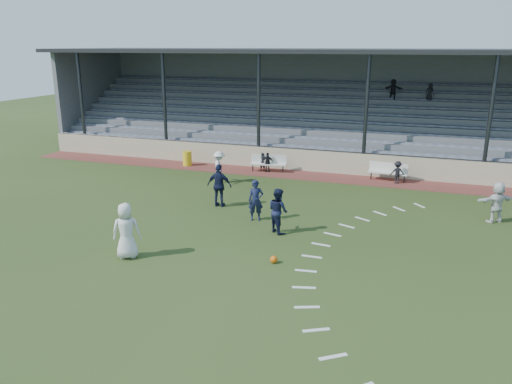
% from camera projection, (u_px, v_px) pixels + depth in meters
% --- Properties ---
extents(ground, '(90.00, 90.00, 0.00)m').
position_uv_depth(ground, '(233.00, 246.00, 17.66)').
color(ground, '#2A3C18').
rests_on(ground, ground).
extents(cinder_track, '(34.00, 2.00, 0.02)m').
position_uv_depth(cinder_track, '(304.00, 175.00, 27.18)').
color(cinder_track, brown).
rests_on(cinder_track, ground).
extents(retaining_wall, '(34.00, 0.18, 1.20)m').
position_uv_depth(retaining_wall, '(309.00, 161.00, 27.96)').
color(retaining_wall, '#BEB092').
rests_on(retaining_wall, ground).
extents(bench_left, '(2.04, 0.77, 0.95)m').
position_uv_depth(bench_left, '(268.00, 162.00, 27.83)').
color(bench_left, silver).
rests_on(bench_left, cinder_track).
extents(bench_right, '(2.03, 0.65, 0.95)m').
position_uv_depth(bench_right, '(388.00, 170.00, 25.96)').
color(bench_right, silver).
rests_on(bench_right, cinder_track).
extents(trash_bin, '(0.52, 0.52, 0.84)m').
position_uv_depth(trash_bin, '(187.00, 158.00, 29.26)').
color(trash_bin, yellow).
rests_on(trash_bin, cinder_track).
extents(football, '(0.25, 0.25, 0.25)m').
position_uv_depth(football, '(274.00, 259.00, 16.26)').
color(football, '#D45C0C').
rests_on(football, ground).
extents(player_white_lead, '(1.10, 0.95, 1.90)m').
position_uv_depth(player_white_lead, '(126.00, 231.00, 16.46)').
color(player_white_lead, silver).
rests_on(player_white_lead, ground).
extents(player_navy_lead, '(0.71, 0.58, 1.67)m').
position_uv_depth(player_navy_lead, '(256.00, 200.00, 20.05)').
color(player_navy_lead, '#131A36').
rests_on(player_navy_lead, ground).
extents(player_navy_mid, '(1.06, 1.03, 1.72)m').
position_uv_depth(player_navy_mid, '(278.00, 210.00, 18.75)').
color(player_navy_mid, '#131A36').
rests_on(player_navy_mid, ground).
extents(player_white_wing, '(1.04, 1.23, 1.65)m').
position_uv_depth(player_white_wing, '(219.00, 167.00, 25.52)').
color(player_white_wing, silver).
rests_on(player_white_wing, ground).
extents(player_navy_wing, '(1.13, 0.51, 1.89)m').
position_uv_depth(player_navy_wing, '(219.00, 186.00, 21.75)').
color(player_navy_wing, '#131A36').
rests_on(player_navy_wing, ground).
extents(player_white_back, '(1.58, 1.24, 1.67)m').
position_uv_depth(player_white_back, '(497.00, 202.00, 19.84)').
color(player_white_back, silver).
rests_on(player_white_back, ground).
extents(sub_left_near, '(0.38, 0.26, 1.04)m').
position_uv_depth(sub_left_near, '(263.00, 162.00, 27.99)').
color(sub_left_near, black).
rests_on(sub_left_near, cinder_track).
extents(sub_left_far, '(0.68, 0.40, 1.09)m').
position_uv_depth(sub_left_far, '(268.00, 162.00, 27.71)').
color(sub_left_far, black).
rests_on(sub_left_far, cinder_track).
extents(sub_right, '(0.82, 0.58, 1.15)m').
position_uv_depth(sub_right, '(397.00, 172.00, 25.44)').
color(sub_right, black).
rests_on(sub_right, cinder_track).
extents(grandstand, '(34.60, 9.00, 6.61)m').
position_uv_depth(grandstand, '(326.00, 121.00, 31.77)').
color(grandstand, slate).
rests_on(grandstand, ground).
extents(penalty_arc, '(3.89, 14.63, 0.01)m').
position_uv_depth(penalty_arc, '(350.00, 262.00, 16.37)').
color(penalty_arc, silver).
rests_on(penalty_arc, ground).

